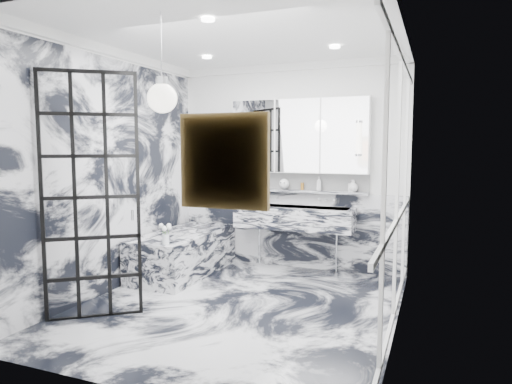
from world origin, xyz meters
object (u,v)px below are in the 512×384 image
at_px(trough_sink, 294,217).
at_px(bathtub, 184,253).
at_px(crittall_door, 91,197).
at_px(mirror_cabinet, 299,136).

height_order(trough_sink, bathtub, trough_sink).
distance_m(crittall_door, trough_sink, 2.73).
relative_size(trough_sink, mirror_cabinet, 0.84).
height_order(mirror_cabinet, bathtub, mirror_cabinet).
xyz_separation_m(crittall_door, trough_sink, (1.34, 2.34, -0.46)).
bearing_deg(crittall_door, mirror_cabinet, 24.79).
relative_size(crittall_door, trough_sink, 1.49).
bearing_deg(trough_sink, mirror_cabinet, 90.00).
xyz_separation_m(trough_sink, mirror_cabinet, (-0.00, 0.17, 1.09)).
bearing_deg(trough_sink, crittall_door, -119.79).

